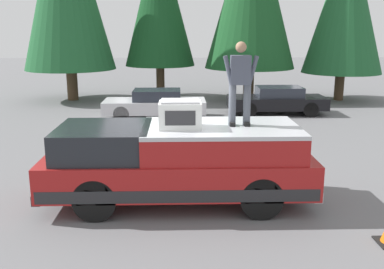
# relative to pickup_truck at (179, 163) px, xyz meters

# --- Properties ---
(ground_plane) EXTENTS (90.00, 90.00, 0.00)m
(ground_plane) POSITION_rel_pickup_truck_xyz_m (0.48, 0.21, -0.87)
(ground_plane) COLOR slate
(pickup_truck) EXTENTS (2.01, 5.54, 1.65)m
(pickup_truck) POSITION_rel_pickup_truck_xyz_m (0.00, 0.00, 0.00)
(pickup_truck) COLOR maroon
(pickup_truck) RESTS_ON ground
(compressor_unit) EXTENTS (0.65, 0.84, 0.56)m
(compressor_unit) POSITION_rel_pickup_truck_xyz_m (-0.14, -0.04, 1.05)
(compressor_unit) COLOR silver
(compressor_unit) RESTS_ON pickup_truck
(person_on_truck_bed) EXTENTS (0.29, 0.72, 1.69)m
(person_on_truck_bed) POSITION_rel_pickup_truck_xyz_m (0.05, -1.25, 1.68)
(person_on_truck_bed) COLOR #4C515B
(person_on_truck_bed) RESTS_ON pickup_truck
(parked_car_black) EXTENTS (1.64, 4.10, 1.16)m
(parked_car_black) POSITION_rel_pickup_truck_xyz_m (9.73, -4.19, -0.29)
(parked_car_black) COLOR black
(parked_car_black) RESTS_ON ground
(parked_car_silver) EXTENTS (1.64, 4.10, 1.16)m
(parked_car_silver) POSITION_rel_pickup_truck_xyz_m (8.98, 0.95, -0.29)
(parked_car_silver) COLOR silver
(parked_car_silver) RESTS_ON ground
(conifer_far_left) EXTENTS (3.89, 3.89, 8.33)m
(conifer_far_left) POSITION_rel_pickup_truck_xyz_m (13.30, -8.12, 3.97)
(conifer_far_left) COLOR #4C3826
(conifer_far_left) RESTS_ON ground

